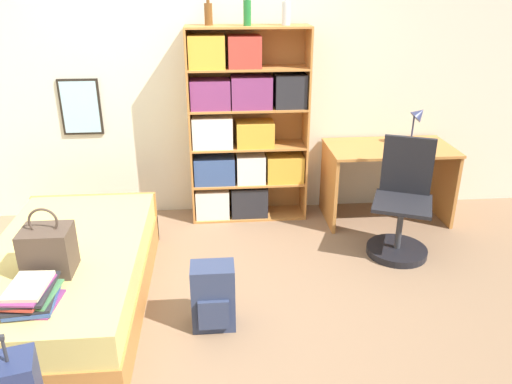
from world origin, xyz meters
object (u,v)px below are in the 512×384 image
(bottle_green, at_px, (208,13))
(bottle_brown, at_px, (247,12))
(desk, at_px, (388,169))
(handbag, at_px, (48,250))
(bed, at_px, (69,277))
(backpack, at_px, (213,297))
(bottle_clear, at_px, (286,12))
(desk_lamp, at_px, (418,119))
(desk_chair, at_px, (401,218))
(book_stack_on_bed, at_px, (30,295))
(bookcase, at_px, (241,131))

(bottle_green, xyz_separation_m, bottle_brown, (0.32, -0.08, 0.01))
(bottle_green, relative_size, desk, 0.22)
(handbag, xyz_separation_m, bottle_green, (1.02, 1.70, 1.27))
(bed, height_order, backpack, backpack)
(bottle_clear, relative_size, desk_lamp, 0.71)
(bottle_brown, height_order, desk_chair, bottle_brown)
(handbag, height_order, desk, handbag)
(backpack, bearing_deg, desk_chair, 29.10)
(bottle_clear, distance_m, desk, 1.70)
(handbag, bearing_deg, bottle_clear, 44.40)
(handbag, xyz_separation_m, desk, (2.66, 1.49, -0.11))
(handbag, relative_size, bottle_clear, 1.65)
(bed, relative_size, bottle_clear, 7.19)
(book_stack_on_bed, distance_m, desk_lamp, 3.50)
(book_stack_on_bed, bearing_deg, bed, 89.15)
(desk_lamp, bearing_deg, backpack, -140.44)
(bottle_green, height_order, bottle_brown, bottle_brown)
(book_stack_on_bed, relative_size, bookcase, 0.21)
(bottle_green, xyz_separation_m, desk_lamp, (1.88, -0.16, -0.92))
(handbag, xyz_separation_m, backpack, (1.00, -0.03, -0.38))
(bottle_green, relative_size, bottle_clear, 0.95)
(bottle_brown, xyz_separation_m, bottle_clear, (0.33, 0.03, -0.01))
(bottle_clear, height_order, backpack, bottle_clear)
(bookcase, relative_size, bottle_brown, 6.13)
(book_stack_on_bed, relative_size, desk_chair, 0.38)
(desk_lamp, height_order, desk_chair, desk_lamp)
(bottle_brown, bearing_deg, backpack, -101.91)
(bottle_clear, distance_m, desk_lamp, 1.54)
(bookcase, relative_size, desk_lamp, 4.76)
(handbag, bearing_deg, bottle_brown, 50.14)
(handbag, xyz_separation_m, desk_chair, (2.57, 0.84, -0.30))
(desk, relative_size, desk_lamp, 3.07)
(book_stack_on_bed, bearing_deg, handbag, 87.42)
(bookcase, bearing_deg, bed, -133.74)
(bookcase, height_order, desk, bookcase)
(desk, relative_size, desk_chair, 1.19)
(bottle_brown, relative_size, desk_chair, 0.30)
(bed, xyz_separation_m, desk_chair, (2.58, 0.54, 0.08))
(bottle_green, distance_m, bottle_clear, 0.66)
(desk, height_order, desk_chair, desk_chair)
(desk, height_order, backpack, desk)
(handbag, xyz_separation_m, book_stack_on_bed, (-0.02, -0.34, -0.09))
(bottle_clear, relative_size, backpack, 0.58)
(book_stack_on_bed, distance_m, bottle_brown, 2.76)
(bottle_clear, bearing_deg, desk_chair, -42.09)
(handbag, distance_m, desk_chair, 2.72)
(bottle_green, relative_size, desk_lamp, 0.68)
(desk_lamp, bearing_deg, handbag, -152.05)
(desk_chair, xyz_separation_m, backpack, (-1.57, -0.87, -0.08))
(book_stack_on_bed, bearing_deg, bottle_green, 62.96)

